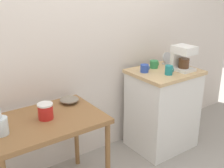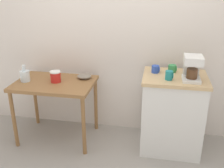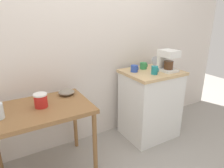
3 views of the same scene
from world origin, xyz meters
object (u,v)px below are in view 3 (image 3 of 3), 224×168
coffee_maker (167,60)px  mug_blue (134,69)px  mug_dark_teal (155,70)px  table_clock (155,62)px  bowl_stoneware (66,92)px  canister_enamel (41,100)px  mug_tall_green (143,66)px

coffee_maker → mug_blue: bearing=156.4°
coffee_maker → mug_dark_teal: size_ratio=2.73×
mug_dark_teal → mug_blue: bearing=125.7°
mug_blue → table_clock: size_ratio=0.67×
bowl_stoneware → coffee_maker: coffee_maker is taller
coffee_maker → mug_blue: size_ratio=2.82×
coffee_maker → bowl_stoneware: bearing=169.9°
canister_enamel → coffee_maker: coffee_maker is taller
canister_enamel → mug_blue: mug_blue is taller
mug_tall_green → mug_blue: (-0.18, -0.05, -0.00)m
mug_blue → table_clock: bearing=10.1°
canister_enamel → coffee_maker: bearing=-1.8°
bowl_stoneware → table_clock: 1.25m
mug_dark_teal → mug_tall_green: bearing=81.4°
mug_blue → mug_tall_green: bearing=16.4°
coffee_maker → mug_dark_teal: bearing=-169.9°
canister_enamel → coffee_maker: (1.51, -0.05, 0.22)m
coffee_maker → mug_blue: coffee_maker is taller
mug_dark_teal → mug_blue: mug_dark_teal is taller
mug_blue → canister_enamel: bearing=-174.3°
canister_enamel → mug_blue: (1.14, 0.11, 0.12)m
bowl_stoneware → table_clock: bearing=0.7°
bowl_stoneware → mug_tall_green: (1.02, -0.00, 0.16)m
mug_tall_green → mug_blue: 0.19m
mug_dark_teal → mug_blue: size_ratio=1.03×
canister_enamel → mug_dark_teal: (1.28, -0.09, 0.13)m
mug_tall_green → canister_enamel: bearing=-172.7°
canister_enamel → mug_blue: 1.15m
coffee_maker → table_clock: bearing=83.2°
mug_blue → table_clock: 0.40m
canister_enamel → mug_blue: size_ratio=1.41×
coffee_maker → mug_tall_green: coffee_maker is taller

